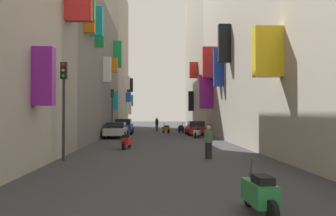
% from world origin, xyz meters
% --- Properties ---
extents(ground_plane, '(140.00, 140.00, 0.00)m').
position_xyz_m(ground_plane, '(0.00, 30.00, 0.00)').
color(ground_plane, '#38383D').
extents(building_left_mid_b, '(6.89, 9.31, 16.62)m').
position_xyz_m(building_left_mid_b, '(-7.99, 23.06, 8.31)').
color(building_left_mid_b, slate).
rests_on(building_left_mid_b, ground).
extents(building_left_mid_c, '(6.89, 14.30, 12.16)m').
position_xyz_m(building_left_mid_c, '(-7.99, 34.86, 6.08)').
color(building_left_mid_c, slate).
rests_on(building_left_mid_c, ground).
extents(building_left_far, '(6.96, 17.98, 21.04)m').
position_xyz_m(building_left_far, '(-7.99, 51.02, 10.51)').
color(building_left_far, '#9E9384').
rests_on(building_left_far, ground).
extents(building_right_mid_a, '(7.37, 18.59, 15.02)m').
position_xyz_m(building_right_mid_a, '(7.98, 28.11, 7.50)').
color(building_right_mid_a, '#B2A899').
rests_on(building_right_mid_a, ground).
extents(building_right_mid_b, '(7.04, 22.59, 21.46)m').
position_xyz_m(building_right_mid_b, '(8.00, 48.70, 10.73)').
color(building_right_mid_b, '#9E9384').
rests_on(building_right_mid_b, ground).
extents(parked_car_blue, '(1.96, 4.16, 1.58)m').
position_xyz_m(parked_car_blue, '(-3.73, 35.20, 0.82)').
color(parked_car_blue, navy).
rests_on(parked_car_blue, ground).
extents(parked_car_silver, '(1.92, 4.45, 1.35)m').
position_xyz_m(parked_car_silver, '(-3.91, 29.36, 0.72)').
color(parked_car_silver, '#B7B7BC').
rests_on(parked_car_silver, ground).
extents(parked_car_red, '(1.87, 3.93, 1.39)m').
position_xyz_m(parked_car_red, '(3.62, 33.31, 0.73)').
color(parked_car_red, '#B21E1E').
rests_on(parked_car_red, ground).
extents(scooter_green, '(0.50, 1.92, 1.13)m').
position_xyz_m(scooter_green, '(1.59, 4.83, 0.46)').
color(scooter_green, '#287F3D').
rests_on(scooter_green, ground).
extents(scooter_orange, '(0.81, 1.79, 1.13)m').
position_xyz_m(scooter_orange, '(0.77, 36.74, 0.46)').
color(scooter_orange, orange).
rests_on(scooter_orange, ground).
extents(scooter_black, '(0.82, 1.90, 1.13)m').
position_xyz_m(scooter_black, '(2.51, 37.57, 0.46)').
color(scooter_black, black).
rests_on(scooter_black, ground).
extents(scooter_white, '(0.75, 1.77, 1.13)m').
position_xyz_m(scooter_white, '(3.24, 29.05, 0.46)').
color(scooter_white, silver).
rests_on(scooter_white, ground).
extents(scooter_red, '(0.64, 1.86, 1.13)m').
position_xyz_m(scooter_red, '(-2.22, 19.21, 0.46)').
color(scooter_red, red).
rests_on(scooter_red, ground).
extents(pedestrian_crossing, '(0.41, 0.41, 1.67)m').
position_xyz_m(pedestrian_crossing, '(-0.20, 41.38, 0.83)').
color(pedestrian_crossing, '#3E3E3E').
rests_on(pedestrian_crossing, ground).
extents(pedestrian_near_left, '(0.54, 0.54, 1.56)m').
position_xyz_m(pedestrian_near_left, '(1.97, 14.18, 0.77)').
color(pedestrian_near_left, black).
rests_on(pedestrian_near_left, ground).
extents(traffic_light_near_corner, '(0.26, 0.34, 4.47)m').
position_xyz_m(traffic_light_near_corner, '(-4.57, 32.14, 3.03)').
color(traffic_light_near_corner, '#2D2D2D').
rests_on(traffic_light_near_corner, ground).
extents(traffic_light_far_corner, '(0.26, 0.34, 4.41)m').
position_xyz_m(traffic_light_far_corner, '(-4.61, 13.67, 2.99)').
color(traffic_light_far_corner, '#2D2D2D').
rests_on(traffic_light_far_corner, ground).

